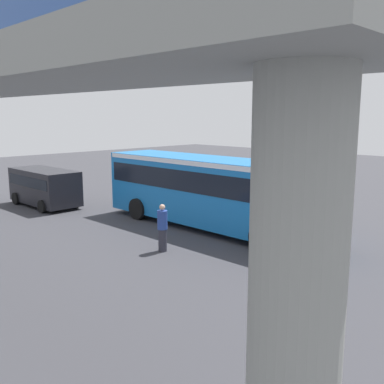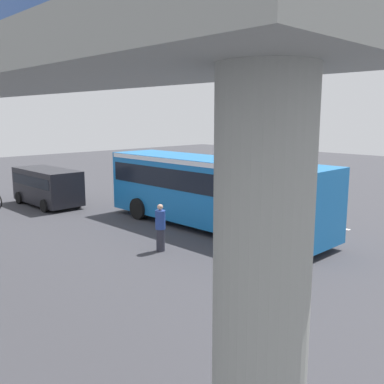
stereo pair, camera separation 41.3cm
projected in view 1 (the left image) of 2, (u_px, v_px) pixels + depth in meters
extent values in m
plane|color=#38383D|center=(214.00, 223.00, 20.53)|extent=(80.00, 80.00, 0.00)
cube|color=#196BB7|center=(211.00, 191.00, 19.38)|extent=(11.50, 2.55, 2.86)
cube|color=black|center=(211.00, 179.00, 19.29)|extent=(11.04, 2.59, 0.90)
cube|color=white|center=(212.00, 161.00, 19.15)|extent=(11.27, 2.58, 0.20)
cube|color=black|center=(131.00, 171.00, 23.30)|extent=(0.04, 2.24, 1.20)
cylinder|color=black|center=(138.00, 209.00, 21.24)|extent=(1.04, 0.30, 1.04)
cylinder|color=black|center=(176.00, 202.00, 23.03)|extent=(1.04, 0.30, 1.04)
cylinder|color=black|center=(262.00, 238.00, 16.15)|extent=(1.04, 0.30, 1.04)
cylinder|color=black|center=(298.00, 226.00, 17.94)|extent=(1.04, 0.30, 1.04)
cube|color=black|center=(45.00, 186.00, 24.30)|extent=(4.80, 1.95, 1.86)
cube|color=black|center=(44.00, 180.00, 24.23)|extent=(4.42, 1.98, 0.56)
cylinder|color=black|center=(16.00, 198.00, 24.84)|extent=(0.68, 0.22, 0.68)
cylinder|color=black|center=(48.00, 194.00, 26.21)|extent=(0.68, 0.22, 0.68)
cylinder|color=black|center=(42.00, 207.00, 22.65)|extent=(0.68, 0.22, 0.68)
cylinder|color=black|center=(76.00, 201.00, 24.02)|extent=(0.68, 0.22, 0.68)
cylinder|color=#2D2D38|center=(163.00, 240.00, 16.28)|extent=(0.32, 0.32, 0.85)
cylinder|color=navy|center=(162.00, 220.00, 16.14)|extent=(0.38, 0.38, 0.70)
sphere|color=tan|center=(162.00, 207.00, 16.06)|extent=(0.22, 0.22, 0.22)
cube|color=silver|center=(328.00, 225.00, 20.19)|extent=(2.00, 0.20, 0.01)
cube|color=silver|center=(258.00, 212.00, 22.95)|extent=(2.00, 0.20, 0.01)
cube|color=silver|center=(202.00, 201.00, 25.71)|extent=(2.00, 0.20, 0.01)
cube|color=silver|center=(158.00, 193.00, 28.47)|extent=(2.00, 0.20, 0.01)
cylinder|color=gray|center=(293.00, 358.00, 4.18)|extent=(0.90, 0.90, 5.47)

